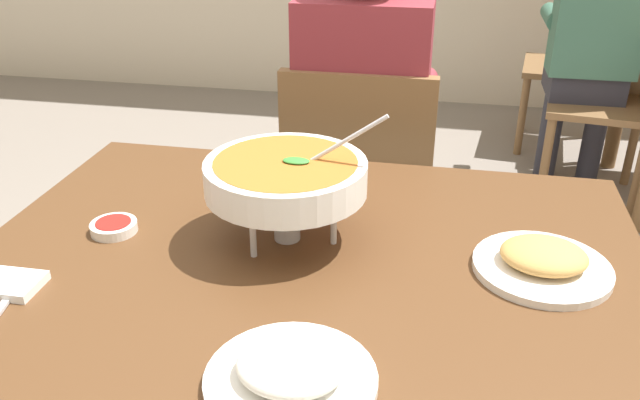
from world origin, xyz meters
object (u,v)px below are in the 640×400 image
Objects in this scene: chair_bg_left at (603,83)px; diner_main at (363,113)px; rice_plate at (291,373)px; patron_bg_left at (595,31)px; dining_table_main at (305,308)px; chair_diner_main at (360,192)px; curry_bowl at (286,177)px; chair_bg_right at (589,55)px; appetizer_plate at (543,261)px; sauce_dish at (114,227)px.

diner_main is at bearing -125.48° from chair_bg_left.
patron_bg_left reaches higher than rice_plate.
rice_plate reaches higher than dining_table_main.
diner_main is (0.00, 0.03, 0.24)m from chair_diner_main.
patron_bg_left reaches higher than curry_bowl.
rice_plate is 0.27× the size of chair_bg_right.
appetizer_plate is at bearing -59.64° from chair_diner_main.
chair_bg_right is at bearing 73.04° from rice_plate.
patron_bg_left is at bearing 71.64° from rice_plate.
rice_plate is 1.00× the size of appetizer_plate.
diner_main is 5.46× the size of appetizer_plate.
chair_bg_left is at bearing 54.52° from diner_main.
appetizer_plate is 0.27× the size of chair_bg_left.
rice_plate is 0.18× the size of patron_bg_left.
curry_bowl is 2.17m from patron_bg_left.
chair_bg_left reaches higher than rice_plate.
chair_bg_left is (0.50, 2.03, -0.25)m from appetizer_plate.
curry_bowl is 2.25m from chair_bg_left.
chair_bg_left reaches higher than appetizer_plate.
curry_bowl is 0.37× the size of chair_bg_right.
chair_diner_main and chair_bg_left have the same top height.
dining_table_main is at bearing -112.16° from patron_bg_left.
diner_main reaches higher than dining_table_main.
sauce_dish is at bearing -117.02° from diner_main.
rice_plate is at bearing -87.32° from chair_diner_main.
diner_main reaches higher than chair_bg_right.
curry_bowl is 1.39× the size of rice_plate.
patron_bg_left is at bearing 56.39° from diner_main.
chair_bg_left is (1.30, 2.04, -0.24)m from sauce_dish.
sauce_dish is (-0.34, -0.04, -0.12)m from curry_bowl.
rice_plate is 0.52m from appetizer_plate.
sauce_dish is 0.10× the size of chair_bg_left.
chair_diner_main is 2.06m from chair_bg_right.
chair_diner_main is 10.00× the size of sauce_dish.
rice_plate is at bearing -108.36° from patron_bg_left.
curry_bowl is 0.36m from sauce_dish.
appetizer_plate is (0.37, 0.36, 0.00)m from rice_plate.
rice_plate reaches higher than sauce_dish.
chair_bg_right is at bearing 62.48° from diner_main.
diner_main reaches higher than rice_plate.
dining_table_main is 1.37× the size of chair_diner_main.
chair_diner_main is 3.75× the size of appetizer_plate.
appetizer_plate is 2.61m from chair_bg_right.
diner_main is at bearing 86.12° from curry_bowl.
chair_diner_main is at bearing 61.95° from sauce_dish.
chair_diner_main is at bearing -124.80° from chair_bg_left.
sauce_dish is 2.89m from chair_bg_right.
appetizer_plate is 0.18× the size of patron_bg_left.
chair_bg_right is at bearing 70.13° from dining_table_main.
chair_diner_main reaches higher than rice_plate.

